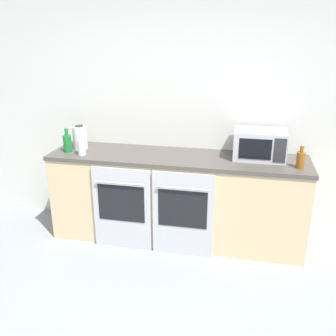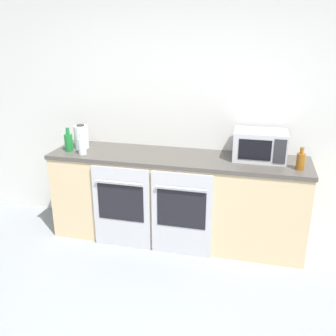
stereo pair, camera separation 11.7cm
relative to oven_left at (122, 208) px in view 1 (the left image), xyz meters
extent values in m
cube|color=silver|center=(0.50, 0.65, 0.86)|extent=(10.00, 0.06, 2.60)
cube|color=#D1B789|center=(0.50, 0.32, 0.00)|extent=(2.57, 0.61, 0.88)
cube|color=#4C4742|center=(0.50, 0.32, 0.46)|extent=(2.60, 0.63, 0.04)
cube|color=#B7BABF|center=(0.00, 0.00, -0.01)|extent=(0.59, 0.03, 0.86)
cube|color=black|center=(0.00, -0.02, 0.06)|extent=(0.47, 0.01, 0.38)
cylinder|color=#B7BABF|center=(0.00, -0.04, 0.29)|extent=(0.48, 0.02, 0.02)
cube|color=#B7BABF|center=(0.61, 0.00, -0.01)|extent=(0.59, 0.03, 0.86)
cube|color=black|center=(0.61, -0.02, 0.06)|extent=(0.47, 0.01, 0.38)
cylinder|color=#B7BABF|center=(0.61, -0.04, 0.29)|extent=(0.48, 0.02, 0.02)
cube|color=#B7BABF|center=(1.29, 0.40, 0.62)|extent=(0.49, 0.34, 0.28)
cube|color=black|center=(1.25, 0.23, 0.62)|extent=(0.30, 0.01, 0.19)
cube|color=#2D2D33|center=(1.47, 0.23, 0.62)|extent=(0.11, 0.01, 0.23)
cylinder|color=#8C5114|center=(1.65, 0.20, 0.56)|extent=(0.08, 0.08, 0.15)
cylinder|color=#8C5114|center=(1.65, 0.20, 0.66)|extent=(0.03, 0.03, 0.06)
cylinder|color=silver|center=(-0.45, 0.14, 0.56)|extent=(0.08, 0.08, 0.16)
cylinder|color=silver|center=(-0.45, 0.14, 0.67)|extent=(0.03, 0.03, 0.06)
cylinder|color=#19722D|center=(-0.63, 0.22, 0.57)|extent=(0.08, 0.08, 0.18)
cylinder|color=#19722D|center=(-0.63, 0.22, 0.70)|extent=(0.04, 0.04, 0.07)
cylinder|color=white|center=(-0.56, 0.35, 0.60)|extent=(0.15, 0.15, 0.24)
cylinder|color=#262628|center=(-0.56, 0.35, 0.73)|extent=(0.08, 0.08, 0.01)
camera|label=1|loc=(1.14, -3.19, 1.64)|focal=40.00mm
camera|label=2|loc=(1.26, -3.17, 1.64)|focal=40.00mm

